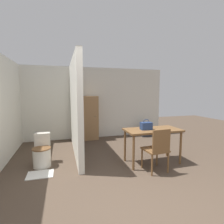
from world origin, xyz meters
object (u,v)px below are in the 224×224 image
toilet (42,153)px  wooden_cabinet (89,118)px  handbag (146,126)px  space_heater (146,130)px  wooden_chair (157,148)px  dining_table (153,133)px

toilet → wooden_cabinet: wooden_cabinet is taller
toilet → handbag: bearing=-13.0°
space_heater → toilet: bearing=-153.9°
handbag → wooden_cabinet: (-0.92, 2.42, -0.13)m
toilet → space_heater: 3.83m
wooden_chair → wooden_cabinet: size_ratio=0.61×
wooden_cabinet → space_heater: bearing=-5.6°
dining_table → toilet: bearing=167.7°
wooden_chair → space_heater: 2.92m
wooden_cabinet → space_heater: (2.07, -0.20, -0.50)m
dining_table → wooden_chair: 0.52m
wooden_chair → toilet: wooden_chair is taller
dining_table → space_heater: (0.98, 2.22, -0.45)m
wooden_chair → toilet: (-2.31, 1.00, -0.21)m
dining_table → handbag: size_ratio=5.06×
wooden_chair → space_heater: wooden_chair is taller
wooden_chair → handbag: (-0.02, 0.47, 0.38)m
wooden_chair → toilet: bearing=152.2°
toilet → space_heater: (3.43, 1.69, -0.04)m
handbag → space_heater: size_ratio=0.50×
toilet → handbag: 2.42m
toilet → wooden_chair: bearing=-23.3°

